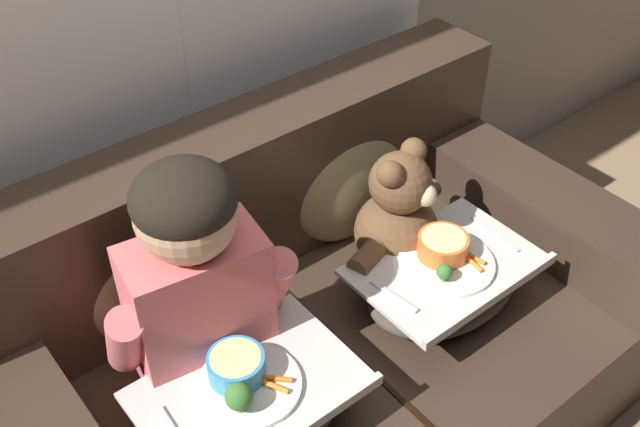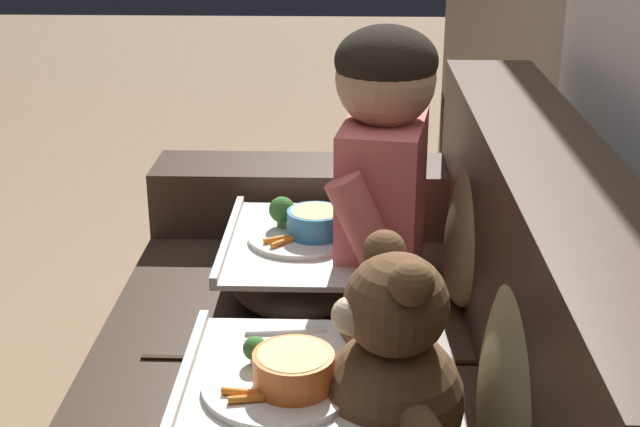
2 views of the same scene
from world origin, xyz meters
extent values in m
cube|color=#38281E|center=(0.00, 0.00, 0.21)|extent=(1.64, 0.99, 0.41)
cube|color=#38281E|center=(0.00, 0.38, 0.63)|extent=(1.64, 0.22, 0.43)
cube|color=#38281E|center=(0.71, 0.00, 0.50)|extent=(0.22, 0.99, 0.17)
cube|color=black|center=(0.00, -0.02, 0.42)|extent=(0.01, 0.73, 0.01)
ellipsoid|color=tan|center=(-0.30, 0.30, 0.61)|extent=(0.40, 0.19, 0.42)
ellipsoid|color=#898456|center=(0.30, 0.30, 0.61)|extent=(0.41, 0.20, 0.42)
cube|color=#DB6666|center=(-0.30, 0.09, 0.62)|extent=(0.32, 0.21, 0.41)
sphere|color=tan|center=(-0.30, 0.09, 0.91)|extent=(0.21, 0.21, 0.21)
ellipsoid|color=black|center=(-0.30, 0.09, 0.95)|extent=(0.21, 0.21, 0.15)
cylinder|color=#DB6666|center=(-0.47, 0.10, 0.65)|extent=(0.10, 0.17, 0.22)
cylinder|color=#DB6666|center=(-0.13, 0.05, 0.65)|extent=(0.10, 0.17, 0.22)
sphere|color=brown|center=(0.30, 0.09, 0.53)|extent=(0.23, 0.23, 0.23)
sphere|color=brown|center=(0.30, 0.09, 0.70)|extent=(0.16, 0.16, 0.16)
sphere|color=brown|center=(0.24, 0.08, 0.76)|extent=(0.07, 0.07, 0.07)
sphere|color=brown|center=(0.36, 0.11, 0.76)|extent=(0.07, 0.07, 0.07)
sphere|color=beige|center=(0.32, 0.02, 0.69)|extent=(0.06, 0.06, 0.06)
sphere|color=black|center=(0.33, 0.01, 0.69)|extent=(0.02, 0.02, 0.02)
cylinder|color=brown|center=(0.16, 0.05, 0.55)|extent=(0.13, 0.09, 0.06)
cylinder|color=brown|center=(0.44, 0.14, 0.55)|extent=(0.13, 0.09, 0.06)
cylinder|color=brown|center=(0.29, -0.03, 0.44)|extent=(0.09, 0.12, 0.06)
cylinder|color=brown|center=(0.38, 0.00, 0.44)|extent=(0.09, 0.12, 0.06)
ellipsoid|color=#473D33|center=(-0.30, -0.09, 0.47)|extent=(0.45, 0.32, 0.12)
cube|color=beige|center=(-0.30, -0.09, 0.54)|extent=(0.47, 0.33, 0.01)
cylinder|color=white|center=(-0.30, -0.09, 0.55)|extent=(0.23, 0.23, 0.01)
cylinder|color=#3889C1|center=(-0.31, -0.05, 0.58)|extent=(0.12, 0.12, 0.06)
cylinder|color=#E5D189|center=(-0.31, -0.05, 0.61)|extent=(0.11, 0.11, 0.01)
sphere|color=#38702D|center=(-0.35, -0.13, 0.60)|extent=(0.06, 0.06, 0.06)
cylinder|color=#7A9E56|center=(-0.35, -0.13, 0.57)|extent=(0.02, 0.02, 0.03)
cylinder|color=orange|center=(-0.27, -0.13, 0.56)|extent=(0.04, 0.07, 0.01)
cylinder|color=orange|center=(-0.25, -0.12, 0.56)|extent=(0.05, 0.05, 0.01)
ellipsoid|color=#473D33|center=(0.30, -0.09, 0.47)|extent=(0.45, 0.31, 0.12)
cube|color=beige|center=(0.30, -0.09, 0.54)|extent=(0.46, 0.32, 0.01)
cube|color=beige|center=(0.30, -0.24, 0.55)|extent=(0.46, 0.02, 0.02)
cylinder|color=white|center=(0.30, -0.09, 0.55)|extent=(0.24, 0.24, 0.01)
cylinder|color=orange|center=(0.31, -0.06, 0.58)|extent=(0.13, 0.13, 0.06)
cylinder|color=#E5D189|center=(0.31, -0.06, 0.61)|extent=(0.11, 0.11, 0.01)
sphere|color=#38702D|center=(0.25, -0.13, 0.58)|extent=(0.04, 0.04, 0.04)
cylinder|color=#7A9E56|center=(0.25, -0.13, 0.56)|extent=(0.02, 0.02, 0.02)
cylinder|color=orange|center=(0.34, -0.14, 0.56)|extent=(0.02, 0.06, 0.01)
cylinder|color=orange|center=(0.36, -0.13, 0.56)|extent=(0.02, 0.06, 0.01)
cube|color=silver|center=(0.12, -0.09, 0.55)|extent=(0.03, 0.14, 0.01)
cube|color=silver|center=(0.48, -0.09, 0.55)|extent=(0.02, 0.17, 0.01)
camera|label=1|loc=(-0.80, -0.95, 1.85)|focal=42.00mm
camera|label=2|loc=(1.51, 0.02, 1.32)|focal=50.00mm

